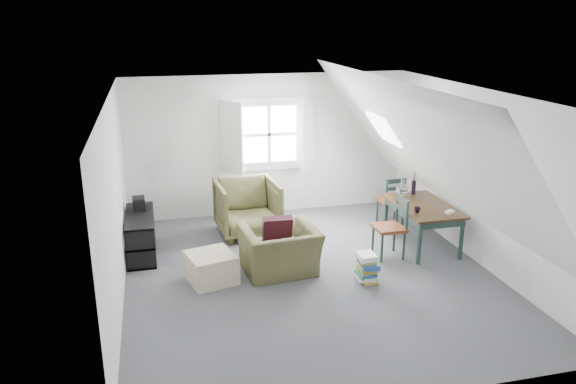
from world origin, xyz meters
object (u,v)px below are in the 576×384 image
object	(u,v)px
armchair_near	(280,272)
dining_chair_near	(391,227)
ottoman	(211,268)
dining_chair_far	(391,200)
media_shelf	(141,237)
magazine_stack	(367,268)
dining_table	(423,210)
armchair_far	(248,233)

from	to	relation	value
armchair_near	dining_chair_near	size ratio (longest dim) A/B	1.12
dining_chair_near	ottoman	bearing A→B (deg)	-102.49
dining_chair_far	media_shelf	world-z (taller)	dining_chair_far
dining_chair_far	magazine_stack	distance (m)	2.28
dining_chair_near	dining_table	bearing A→B (deg)	95.55
armchair_near	dining_table	distance (m)	2.46
armchair_far	dining_chair_far	xyz separation A→B (m)	(2.45, -0.19, 0.45)
dining_table	dining_chair_near	xyz separation A→B (m)	(-0.62, -0.25, -0.12)
dining_chair_near	media_shelf	bearing A→B (deg)	-121.00
magazine_stack	media_shelf	bearing A→B (deg)	151.23
dining_chair_far	media_shelf	distance (m)	4.17
armchair_near	dining_table	size ratio (longest dim) A/B	0.75
ottoman	dining_table	distance (m)	3.37
armchair_near	magazine_stack	distance (m)	1.24
media_shelf	magazine_stack	xyz separation A→B (m)	(2.97, -1.63, -0.08)
ottoman	dining_chair_near	xyz separation A→B (m)	(2.69, 0.19, 0.28)
armchair_near	ottoman	bearing A→B (deg)	-2.21
armchair_far	dining_table	xyz separation A→B (m)	(2.53, -1.17, 0.59)
dining_table	dining_chair_far	world-z (taller)	dining_chair_far
armchair_near	ottoman	world-z (taller)	ottoman
dining_table	magazine_stack	distance (m)	1.63
dining_chair_near	magazine_stack	distance (m)	0.99
armchair_far	ottoman	bearing A→B (deg)	-120.10
media_shelf	magazine_stack	distance (m)	3.39
armchair_near	dining_chair_far	distance (m)	2.69
armchair_near	ottoman	size ratio (longest dim) A/B	1.72
ottoman	magazine_stack	world-z (taller)	same
dining_table	dining_chair_near	world-z (taller)	dining_chair_near
armchair_near	media_shelf	bearing A→B (deg)	-34.69
ottoman	media_shelf	bearing A→B (deg)	129.35
armchair_far	dining_table	size ratio (longest dim) A/B	0.73
dining_chair_far	dining_chair_near	size ratio (longest dim) A/B	0.95
dining_table	magazine_stack	bearing A→B (deg)	-141.61
magazine_stack	armchair_far	bearing A→B (deg)	120.93
dining_table	armchair_far	bearing A→B (deg)	156.74
dining_chair_near	media_shelf	distance (m)	3.74
dining_chair_near	magazine_stack	world-z (taller)	dining_chair_near
armchair_near	dining_chair_far	world-z (taller)	dining_chair_far
ottoman	dining_table	world-z (taller)	dining_table
ottoman	dining_chair_near	distance (m)	2.72
armchair_near	media_shelf	distance (m)	2.19
armchair_far	media_shelf	distance (m)	1.80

